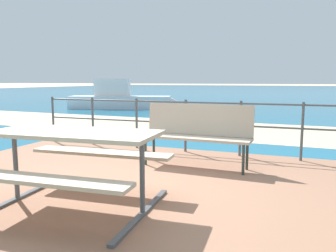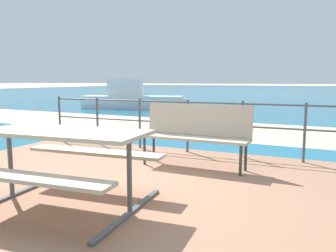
# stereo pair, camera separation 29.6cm
# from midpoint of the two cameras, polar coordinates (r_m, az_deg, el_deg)

# --- Properties ---
(ground_plane) EXTENTS (240.00, 240.00, 0.00)m
(ground_plane) POSITION_cam_midpoint_polar(r_m,az_deg,el_deg) (4.16, -9.61, -11.41)
(ground_plane) COLOR beige
(patio_paving) EXTENTS (6.40, 5.20, 0.06)m
(patio_paving) POSITION_cam_midpoint_polar(r_m,az_deg,el_deg) (4.15, -9.62, -11.02)
(patio_paving) COLOR #996B51
(patio_paving) RESTS_ON ground
(sea_water) EXTENTS (90.00, 90.00, 0.01)m
(sea_water) POSITION_cam_midpoint_polar(r_m,az_deg,el_deg) (43.44, 18.42, 5.53)
(sea_water) COLOR #196B8E
(sea_water) RESTS_ON ground
(beach_strip) EXTENTS (54.10, 5.76, 0.01)m
(beach_strip) POSITION_cam_midpoint_polar(r_m,az_deg,el_deg) (9.42, 8.38, -0.62)
(beach_strip) COLOR beige
(beach_strip) RESTS_ON ground
(picnic_table) EXTENTS (1.79, 1.51, 0.79)m
(picnic_table) POSITION_cam_midpoint_polar(r_m,az_deg,el_deg) (3.60, -17.73, -3.85)
(picnic_table) COLOR #BCAD93
(picnic_table) RESTS_ON patio_paving
(park_bench) EXTENTS (1.67, 0.46, 0.94)m
(park_bench) POSITION_cam_midpoint_polar(r_m,az_deg,el_deg) (5.11, 3.21, -0.61)
(park_bench) COLOR tan
(park_bench) RESTS_ON patio_paving
(railing_fence) EXTENTS (5.94, 0.04, 0.95)m
(railing_fence) POSITION_cam_midpoint_polar(r_m,az_deg,el_deg) (6.13, 1.59, 1.10)
(railing_fence) COLOR #4C5156
(railing_fence) RESTS_ON patio_paving
(boat_near) EXTENTS (5.33, 2.50, 1.40)m
(boat_near) POSITION_cam_midpoint_polar(r_m,az_deg,el_deg) (16.49, -8.52, 4.48)
(boat_near) COLOR silver
(boat_near) RESTS_ON sea_water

